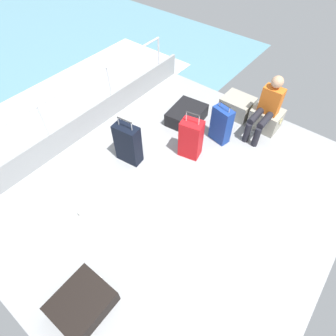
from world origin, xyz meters
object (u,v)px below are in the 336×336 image
Objects in this scene: passenger_seated at (267,107)px; paper_cup at (81,213)px; suitcase_0 at (191,139)px; suitcase_1 at (128,144)px; suitcase_3 at (221,125)px; cargo_crate_1 at (266,119)px; suitcase_4 at (187,115)px; cargo_crate_0 at (237,106)px; suitcase_2 at (82,303)px.

paper_cup is at bearing -110.50° from passenger_seated.
suitcase_1 is at bearing -134.63° from suitcase_0.
suitcase_3 is 7.74× the size of paper_cup.
suitcase_3 reaches higher than cargo_crate_1.
suitcase_4 is 7.69× the size of paper_cup.
cargo_crate_0 is at bearing 87.08° from suitcase_0.
cargo_crate_1 is (0.61, -0.03, 0.02)m from cargo_crate_0.
cargo_crate_0 is 3.48m from paper_cup.
suitcase_4 is at bearing -154.78° from passenger_seated.
suitcase_0 is 8.75× the size of paper_cup.
suitcase_0 is (-0.68, -1.25, -0.22)m from passenger_seated.
cargo_crate_0 is 0.93× the size of suitcase_2.
cargo_crate_0 is 0.61m from cargo_crate_1.
passenger_seated is at bearing -19.14° from cargo_crate_0.
paper_cup is at bearing -89.21° from suitcase_4.
suitcase_3 is at bearing -81.45° from cargo_crate_0.
passenger_seated is at bearing 25.22° from suitcase_4.
cargo_crate_1 is 0.64× the size of suitcase_0.
paper_cup is at bearing -104.80° from suitcase_0.
cargo_crate_1 is at bearing 64.50° from suitcase_0.
suitcase_0 reaches higher than suitcase_2.
cargo_crate_1 is 2.58m from suitcase_1.
suitcase_3 is 0.79m from suitcase_4.
cargo_crate_0 is 6.03× the size of paper_cup.
suitcase_3 is at bearing 72.02° from suitcase_0.
cargo_crate_0 is at bearing 177.23° from cargo_crate_1.
suitcase_1 is at bearing -122.99° from cargo_crate_1.
passenger_seated reaches higher than suitcase_2.
suitcase_1 is 1.29m from paper_cup.
suitcase_2 is 0.85× the size of suitcase_4.
suitcase_0 is at bearing 45.37° from suitcase_1.
paper_cup is (0.04, -2.63, -0.08)m from suitcase_4.
cargo_crate_1 reaches higher than cargo_crate_0.
suitcase_4 is (-1.24, -0.77, -0.06)m from cargo_crate_1.
suitcase_1 is (-0.80, -2.19, 0.18)m from cargo_crate_0.
suitcase_4 is (-1.24, -0.58, -0.43)m from passenger_seated.
suitcase_1 is 1.42m from suitcase_4.
cargo_crate_0 reaches higher than paper_cup.
cargo_crate_0 is 0.70× the size of suitcase_1.
suitcase_1 reaches higher than paper_cup.
passenger_seated is at bearing 52.61° from suitcase_3.
paper_cup is (-0.59, -3.43, -0.12)m from cargo_crate_0.
suitcase_1 is at bearing 120.27° from suitcase_2.
cargo_crate_1 reaches higher than suitcase_4.
suitcase_2 reaches higher than paper_cup.
suitcase_2 is at bearing -80.52° from suitcase_0.
cargo_crate_1 reaches higher than paper_cup.
suitcase_1 is 8.58× the size of paper_cup.
suitcase_0 reaches higher than suitcase_4.
suitcase_2 is at bearing -73.46° from suitcase_4.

